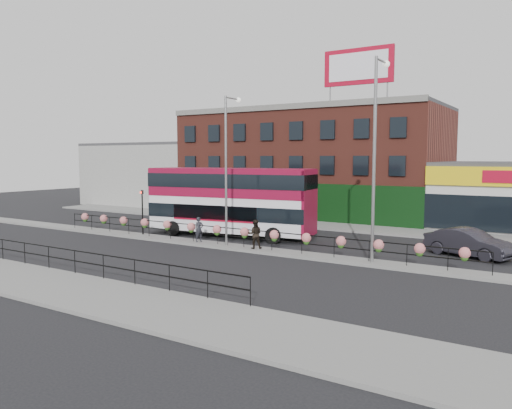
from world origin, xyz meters
The scene contains 18 objects.
ground centered at (0.00, 0.00, 0.00)m, with size 120.00×120.00×0.00m, color black.
south_pavement centered at (0.00, -12.00, 0.07)m, with size 60.00×4.00×0.15m, color gray.
north_pavement centered at (0.00, 12.00, 0.07)m, with size 60.00×4.00×0.15m, color gray.
median centered at (0.00, 0.00, 0.07)m, with size 60.00×1.60×0.15m, color gray.
yellow_line_inner centered at (0.00, -9.70, 0.01)m, with size 60.00×0.10×0.01m, color gold.
yellow_line_outer centered at (0.00, -9.88, 0.01)m, with size 60.00×0.10×0.01m, color gold.
brick_building centered at (-4.00, 19.96, 5.13)m, with size 25.00×12.21×10.30m.
warehouse_west centered at (-24.25, 20.00, 3.65)m, with size 15.50×12.00×7.30m.
billboard centered at (2.50, 14.99, 13.18)m, with size 6.00×0.29×4.40m.
median_railing centered at (0.00, 0.00, 1.05)m, with size 30.04×0.56×1.23m.
south_railing centered at (-2.00, -10.10, 0.96)m, with size 20.04×0.05×1.12m.
double_decker_bus centered at (-2.50, 3.57, 3.01)m, with size 12.38×4.37×4.91m.
car centered at (13.14, 4.95, 0.81)m, with size 5.20×3.33×1.62m, color #26252D.
pedestrian_a centered at (-2.54, 0.04, 0.97)m, with size 0.60×0.70×1.63m, color black.
pedestrian_b centered at (1.85, -0.06, 1.04)m, with size 1.09×1.03×1.77m, color black.
lamp_column_west centered at (-0.32, 0.23, 5.68)m, with size 0.33×1.64×9.32m.
lamp_column_east centered at (9.17, 0.26, 6.50)m, with size 0.38×1.88×10.71m.
traffic_light_median centered at (-8.00, 0.39, 2.47)m, with size 0.15×0.28×3.65m.
Camera 1 is at (17.84, -25.33, 5.69)m, focal length 35.00 mm.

